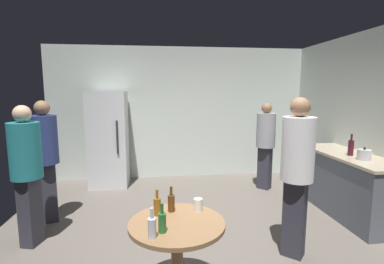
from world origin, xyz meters
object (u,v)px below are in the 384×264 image
wine_bottle_on_counter (351,147)px  plastic_cup_white (198,205)px  beer_bottle_clear (152,227)px  person_in_white_shirt (297,165)px  beer_bottle_green (162,222)px  person_in_gray_shirt (266,139)px  person_in_teal_shirt (26,165)px  beer_bottle_brown (171,202)px  refrigerator (109,139)px  foreground_table (177,234)px  person_in_navy_shirt (45,152)px  kettle (364,155)px  beer_bottle_amber (157,206)px

wine_bottle_on_counter → plastic_cup_white: size_ratio=2.82×
beer_bottle_clear → person_in_white_shirt: size_ratio=0.13×
beer_bottle_green → person_in_white_shirt: 1.63m
person_in_gray_shirt → person_in_teal_shirt: person_in_teal_shirt is taller
beer_bottle_clear → person_in_white_shirt: person_in_white_shirt is taller
beer_bottle_brown → refrigerator: bearing=108.7°
refrigerator → foreground_table: 3.46m
person_in_navy_shirt → person_in_gray_shirt: person_in_navy_shirt is taller
foreground_table → plastic_cup_white: plastic_cup_white is taller
beer_bottle_clear → plastic_cup_white: (0.40, 0.44, -0.03)m
beer_bottle_clear → person_in_gray_shirt: person_in_gray_shirt is taller
kettle → person_in_white_shirt: person_in_white_shirt is taller
beer_bottle_brown → person_in_teal_shirt: bearing=149.6°
beer_bottle_amber → person_in_teal_shirt: person_in_teal_shirt is taller
refrigerator → wine_bottle_on_counter: 4.09m
beer_bottle_green → beer_bottle_clear: same height
beer_bottle_clear → plastic_cup_white: beer_bottle_clear is taller
kettle → person_in_gray_shirt: size_ratio=0.15×
person_in_teal_shirt → beer_bottle_green: bearing=-25.4°
wine_bottle_on_counter → person_in_teal_shirt: bearing=-176.4°
foreground_table → person_in_teal_shirt: size_ratio=0.48×
wine_bottle_on_counter → person_in_white_shirt: person_in_white_shirt is taller
person_in_gray_shirt → person_in_navy_shirt: bearing=-28.0°
plastic_cup_white → beer_bottle_clear: bearing=-132.5°
kettle → beer_bottle_brown: kettle is taller
kettle → beer_bottle_brown: bearing=-160.1°
plastic_cup_white → person_in_navy_shirt: bearing=140.0°
beer_bottle_brown → person_in_navy_shirt: person_in_navy_shirt is taller
beer_bottle_clear → refrigerator: bearing=103.9°
beer_bottle_green → person_in_navy_shirt: 2.47m
person_in_white_shirt → foreground_table: bearing=-24.9°
refrigerator → foreground_table: (1.07, -3.28, -0.27)m
wine_bottle_on_counter → plastic_cup_white: wine_bottle_on_counter is taller
person_in_navy_shirt → beer_bottle_amber: bearing=25.0°
beer_bottle_clear → person_in_navy_shirt: person_in_navy_shirt is taller
beer_bottle_clear → beer_bottle_green: bearing=46.0°
beer_bottle_amber → person_in_white_shirt: 1.55m
beer_bottle_clear → person_in_teal_shirt: size_ratio=0.14×
beer_bottle_brown → beer_bottle_green: (-0.09, -0.37, 0.00)m
kettle → beer_bottle_brown: (-2.61, -0.94, -0.15)m
beer_bottle_brown → beer_bottle_green: bearing=-103.3°
beer_bottle_green → person_in_teal_shirt: person_in_teal_shirt is taller
foreground_table → person_in_white_shirt: (1.32, 0.56, 0.39)m
refrigerator → kettle: (3.64, -2.12, 0.07)m
kettle → person_in_navy_shirt: 4.27m
person_in_navy_shirt → person_in_white_shirt: 3.22m
plastic_cup_white → person_in_gray_shirt: 2.99m
beer_bottle_amber → kettle: bearing=20.2°
wine_bottle_on_counter → person_in_gray_shirt: size_ratio=0.19×
kettle → person_in_navy_shirt: size_ratio=0.14×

